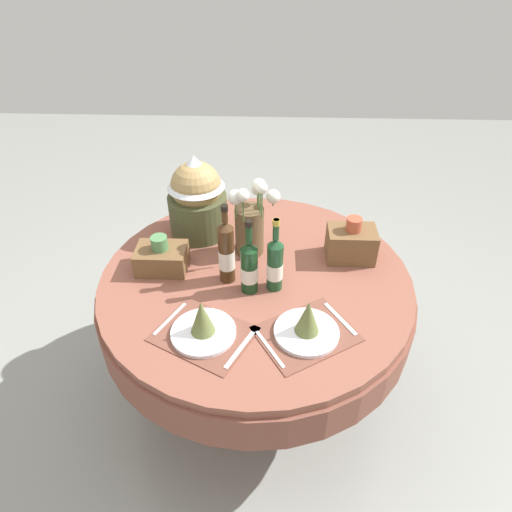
{
  "coord_description": "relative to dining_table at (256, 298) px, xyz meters",
  "views": [
    {
      "loc": [
        0.06,
        -1.47,
        1.97
      ],
      "look_at": [
        0.0,
        0.03,
        0.83
      ],
      "focal_mm": 31.32,
      "sensor_mm": 36.0,
      "label": 1
    }
  ],
  "objects": [
    {
      "name": "wine_bottle_right",
      "position": [
        -0.12,
        -0.03,
        0.27
      ],
      "size": [
        0.07,
        0.07,
        0.36
      ],
      "color": "#422814",
      "rests_on": "dining_table"
    },
    {
      "name": "woven_basket_side_right",
      "position": [
        0.42,
        0.15,
        0.21
      ],
      "size": [
        0.21,
        0.15,
        0.2
      ],
      "color": "brown",
      "rests_on": "dining_table"
    },
    {
      "name": "place_setting_right",
      "position": [
        0.2,
        -0.33,
        0.18
      ],
      "size": [
        0.43,
        0.4,
        0.16
      ],
      "color": "brown",
      "rests_on": "dining_table"
    },
    {
      "name": "ground",
      "position": [
        0.0,
        0.0,
        -0.62
      ],
      "size": [
        8.0,
        8.0,
        0.0
      ],
      "primitive_type": "plane",
      "color": "gray"
    },
    {
      "name": "dining_table",
      "position": [
        0.0,
        0.0,
        0.0
      ],
      "size": [
        1.35,
        1.35,
        0.75
      ],
      "color": "brown",
      "rests_on": "ground"
    },
    {
      "name": "woven_basket_side_left",
      "position": [
        -0.41,
        0.04,
        0.19
      ],
      "size": [
        0.21,
        0.16,
        0.16
      ],
      "color": "brown",
      "rests_on": "dining_table"
    },
    {
      "name": "wine_bottle_left",
      "position": [
        0.08,
        -0.07,
        0.25
      ],
      "size": [
        0.07,
        0.07,
        0.33
      ],
      "color": "#194223",
      "rests_on": "dining_table"
    },
    {
      "name": "gift_tub_back_left",
      "position": [
        -0.28,
        0.32,
        0.34
      ],
      "size": [
        0.28,
        0.28,
        0.4
      ],
      "color": "#474C2D",
      "rests_on": "dining_table"
    },
    {
      "name": "flower_vase",
      "position": [
        -0.03,
        0.17,
        0.29
      ],
      "size": [
        0.22,
        0.2,
        0.39
      ],
      "color": "brown",
      "rests_on": "dining_table"
    },
    {
      "name": "place_setting_left",
      "position": [
        -0.18,
        -0.35,
        0.18
      ],
      "size": [
        0.42,
        0.39,
        0.16
      ],
      "color": "brown",
      "rests_on": "dining_table"
    },
    {
      "name": "wine_bottle_centre",
      "position": [
        -0.02,
        -0.09,
        0.25
      ],
      "size": [
        0.07,
        0.07,
        0.34
      ],
      "color": "#143819",
      "rests_on": "dining_table"
    }
  ]
}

